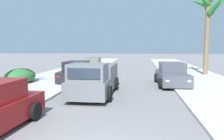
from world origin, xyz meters
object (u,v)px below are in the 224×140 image
pickup_truck (94,80)px  hedge_bush (20,76)px  car_left_near (172,75)px  palm_tree_left_mid (209,12)px  car_right_near (77,72)px  car_left_mid (92,66)px

pickup_truck → hedge_bush: bearing=155.0°
hedge_bush → car_left_near: bearing=5.3°
car_left_near → hedge_bush: bearing=-174.7°
car_left_near → palm_tree_left_mid: (3.76, 5.47, 4.85)m
car_left_near → car_right_near: (-6.76, 0.66, 0.00)m
car_left_near → hedge_bush: car_left_near is taller
car_left_mid → palm_tree_left_mid: (10.64, -1.08, 4.85)m
pickup_truck → car_left_near: pickup_truck is taller
car_right_near → palm_tree_left_mid: size_ratio=0.61×
pickup_truck → car_left_mid: size_ratio=1.21×
car_right_near → car_left_mid: size_ratio=0.99×
palm_tree_left_mid → hedge_bush: 16.27m
car_left_mid → car_right_near: bearing=-88.8°
car_left_mid → car_left_near: bearing=-43.6°
car_right_near → palm_tree_left_mid: (10.52, 4.81, 4.85)m
car_left_mid → hedge_bush: 8.26m
car_left_near → car_right_near: same height
car_left_near → hedge_bush: 10.36m
hedge_bush → car_left_mid: bearing=65.5°
pickup_truck → car_right_near: (-2.22, 4.32, -0.10)m
pickup_truck → car_left_mid: pickup_truck is taller
car_right_near → hedge_bush: size_ratio=1.52×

